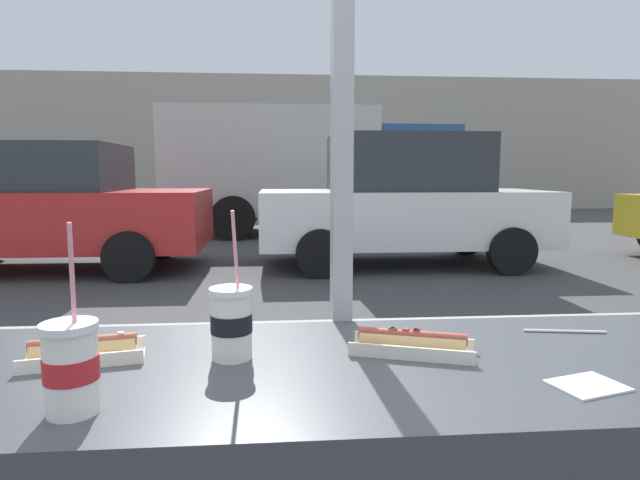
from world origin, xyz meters
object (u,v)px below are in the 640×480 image
hotdog_tray_near (412,343)px  soda_cup_left (71,366)px  hotdog_tray_far (84,350)px  soda_cup_right (231,322)px  parked_car_red (44,207)px  box_truck (306,166)px  parked_car_white (403,202)px

hotdog_tray_near → soda_cup_left: bearing=-159.7°
hotdog_tray_far → soda_cup_right: bearing=-1.6°
soda_cup_right → hotdog_tray_near: bearing=-0.8°
parked_car_red → box_truck: bearing=47.6°
box_truck → hotdog_tray_far: bearing=-95.5°
hotdog_tray_near → parked_car_white: bearing=76.5°
soda_cup_left → hotdog_tray_near: (0.60, 0.22, -0.05)m
hotdog_tray_near → parked_car_white: (1.56, 6.49, -0.06)m
hotdog_tray_near → parked_car_white: size_ratio=0.07×
box_truck → soda_cup_left: bearing=-95.1°
soda_cup_left → parked_car_white: parked_car_white is taller
parked_car_red → box_truck: (3.85, 4.22, 0.62)m
soda_cup_left → parked_car_white: size_ratio=0.07×
soda_cup_right → box_truck: (0.74, 10.71, 0.46)m
parked_car_red → soda_cup_left: bearing=-66.8°
hotdog_tray_far → parked_car_white: (2.23, 6.47, -0.06)m
soda_cup_left → parked_car_red: (-2.88, 6.71, -0.16)m
parked_car_white → box_truck: size_ratio=0.66×
hotdog_tray_far → parked_car_red: size_ratio=0.06×
soda_cup_left → parked_car_red: bearing=113.2°
soda_cup_left → hotdog_tray_far: (-0.07, 0.24, -0.05)m
soda_cup_left → parked_car_white: bearing=72.1°
hotdog_tray_far → box_truck: bearing=84.5°
soda_cup_right → hotdog_tray_far: (-0.30, 0.01, -0.05)m
soda_cup_right → parked_car_white: bearing=73.4°
hotdog_tray_near → parked_car_white: 6.67m
soda_cup_right → hotdog_tray_far: soda_cup_right is taller
soda_cup_left → soda_cup_right: (0.23, 0.23, 0.00)m
parked_car_red → parked_car_white: 5.05m
soda_cup_right → hotdog_tray_near: (0.37, -0.01, -0.05)m
soda_cup_left → hotdog_tray_far: size_ratio=1.23×
hotdog_tray_near → hotdog_tray_far: (-0.67, 0.01, -0.00)m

